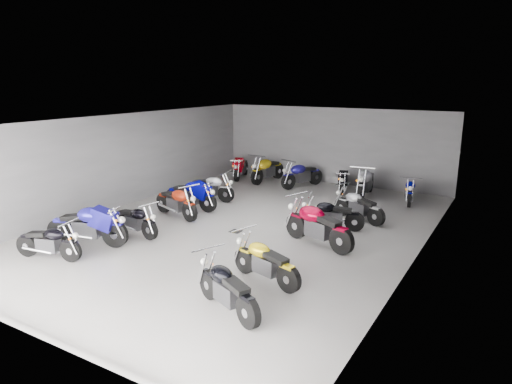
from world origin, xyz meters
TOP-DOWN VIEW (x-y plane):
  - ground at (0.00, 0.00)m, footprint 14.00×14.00m
  - wall_back at (0.00, 7.00)m, footprint 10.00×0.10m
  - wall_left at (-5.00, 0.00)m, footprint 0.10×14.00m
  - wall_right at (5.00, 0.00)m, footprint 0.10×14.00m
  - ceiling at (0.00, 0.00)m, footprint 10.00×14.00m
  - drain_grate at (0.00, -0.50)m, footprint 0.32×0.32m
  - motorcycle_left_a at (-2.83, -4.60)m, footprint 1.83×0.59m
  - motorcycle_left_b at (-2.78, -3.45)m, footprint 2.21×0.94m
  - motorcycle_left_c at (-2.30, -2.23)m, footprint 1.88×0.42m
  - motorcycle_left_d at (-2.45, -0.24)m, footprint 2.07×0.68m
  - motorcycle_left_e at (-2.61, 0.72)m, footprint 2.12×0.41m
  - motorcycle_left_f at (-2.75, 1.96)m, footprint 2.04×0.49m
  - motorcycle_right_a at (2.44, -4.56)m, footprint 1.88×0.92m
  - motorcycle_right_b at (2.42, -3.03)m, footprint 1.93×0.67m
  - motorcycle_right_d at (2.50, -0.33)m, footprint 2.25×0.91m
  - motorcycle_right_e at (2.33, 1.12)m, footprint 1.85×0.65m
  - motorcycle_right_f at (2.73, 2.39)m, footprint 1.87×0.86m
  - motorcycle_back_a at (-3.83, 5.82)m, footprint 0.76×2.01m
  - motorcycle_back_b at (-2.45, 5.80)m, footprint 0.51×2.29m
  - motorcycle_back_c at (-0.74, 5.64)m, footprint 0.96×2.07m
  - motorcycle_back_d at (1.00, 5.86)m, footprint 0.59×1.84m
  - motorcycle_back_e at (2.03, 5.38)m, footprint 0.53×2.35m
  - motorcycle_back_f at (3.66, 5.40)m, footprint 0.55×1.90m

SIDE VIEW (x-z plane):
  - ground at x=0.00m, z-range 0.00..0.00m
  - drain_grate at x=0.00m, z-range 0.00..0.01m
  - motorcycle_left_a at x=-2.83m, z-range 0.04..0.86m
  - motorcycle_back_d at x=1.00m, z-range 0.04..0.86m
  - motorcycle_left_c at x=-2.30m, z-range 0.04..0.86m
  - motorcycle_right_e at x=2.33m, z-range 0.04..0.87m
  - motorcycle_back_f at x=3.66m, z-range 0.04..0.88m
  - motorcycle_right_f at x=2.73m, z-range 0.04..0.91m
  - motorcycle_right_b at x=2.42m, z-range 0.04..0.91m
  - motorcycle_right_a at x=2.44m, z-range 0.04..0.92m
  - motorcycle_left_f at x=-2.75m, z-range 0.04..0.94m
  - motorcycle_back_a at x=-3.83m, z-range 0.04..0.95m
  - motorcycle_left_d at x=-2.45m, z-range 0.04..0.97m
  - motorcycle_left_e at x=-2.61m, z-range 0.04..0.98m
  - motorcycle_back_c at x=-0.74m, z-range 0.04..1.00m
  - motorcycle_back_b at x=-2.45m, z-range 0.05..1.05m
  - motorcycle_left_b at x=-2.78m, z-range 0.05..1.06m
  - motorcycle_right_d at x=2.50m, z-range 0.05..1.07m
  - motorcycle_back_e at x=2.03m, z-range 0.05..1.08m
  - wall_back at x=0.00m, z-range 0.00..3.20m
  - wall_left at x=-5.00m, z-range 0.00..3.20m
  - wall_right at x=5.00m, z-range 0.00..3.20m
  - ceiling at x=0.00m, z-range 3.20..3.24m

